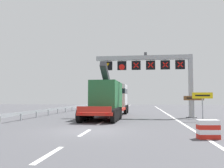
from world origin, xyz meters
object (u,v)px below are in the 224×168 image
(heavy_haul_truck_red, at_px, (111,98))
(exit_sign_yellow, at_px, (202,99))
(overhead_lane_gantry, at_px, (155,67))
(crash_barrier_striped, at_px, (208,129))
(tourist_info_sign_brown, at_px, (194,101))

(heavy_haul_truck_red, bearing_deg, exit_sign_yellow, -29.84)
(overhead_lane_gantry, relative_size, heavy_haul_truck_red, 0.71)
(overhead_lane_gantry, bearing_deg, heavy_haul_truck_red, 165.97)
(exit_sign_yellow, height_order, crash_barrier_striped, exit_sign_yellow)
(overhead_lane_gantry, bearing_deg, tourist_info_sign_brown, -22.72)
(overhead_lane_gantry, xyz_separation_m, crash_barrier_striped, (1.80, -12.58, -4.63))
(exit_sign_yellow, height_order, tourist_info_sign_brown, exit_sign_yellow)
(tourist_info_sign_brown, bearing_deg, heavy_haul_truck_red, 162.15)
(overhead_lane_gantry, distance_m, exit_sign_yellow, 6.15)
(heavy_haul_truck_red, distance_m, exit_sign_yellow, 9.71)
(crash_barrier_striped, bearing_deg, heavy_haul_truck_red, 115.23)
(exit_sign_yellow, relative_size, tourist_info_sign_brown, 1.13)
(tourist_info_sign_brown, xyz_separation_m, crash_barrier_striped, (-1.69, -11.12, -1.22))
(heavy_haul_truck_red, height_order, crash_barrier_striped, heavy_haul_truck_red)
(heavy_haul_truck_red, distance_m, tourist_info_sign_brown, 8.59)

